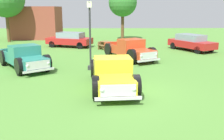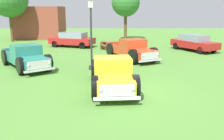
{
  "view_description": "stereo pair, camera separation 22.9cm",
  "coord_description": "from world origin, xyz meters",
  "px_view_note": "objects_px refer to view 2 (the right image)",
  "views": [
    {
      "loc": [
        -1.0,
        -11.49,
        3.87
      ],
      "look_at": [
        -0.78,
        0.8,
        0.9
      ],
      "focal_mm": 41.08,
      "sensor_mm": 36.0,
      "label": 1
    },
    {
      "loc": [
        -0.77,
        -11.49,
        3.87
      ],
      "look_at": [
        -0.78,
        0.8,
        0.9
      ],
      "focal_mm": 41.08,
      "sensor_mm": 36.0,
      "label": 2
    }
  ],
  "objects_px": {
    "pickup_truck_foreground": "(113,75)",
    "sedan_distant_b": "(194,42)",
    "picnic_table": "(111,45)",
    "pickup_truck_behind_right": "(133,50)",
    "lamp_post_near": "(91,34)",
    "oak_tree_west": "(126,3)",
    "sedan_distant_a": "(72,39)",
    "pickup_truck_behind_left": "(27,58)"
  },
  "relations": [
    {
      "from": "pickup_truck_behind_left",
      "to": "oak_tree_west",
      "type": "distance_m",
      "value": 17.02
    },
    {
      "from": "sedan_distant_b",
      "to": "lamp_post_near",
      "type": "distance_m",
      "value": 11.76
    },
    {
      "from": "sedan_distant_a",
      "to": "sedan_distant_b",
      "type": "xyz_separation_m",
      "value": [
        11.67,
        -2.45,
        -0.0
      ]
    },
    {
      "from": "pickup_truck_behind_left",
      "to": "lamp_post_near",
      "type": "height_order",
      "value": "lamp_post_near"
    },
    {
      "from": "sedan_distant_a",
      "to": "sedan_distant_b",
      "type": "height_order",
      "value": "sedan_distant_a"
    },
    {
      "from": "sedan_distant_b",
      "to": "oak_tree_west",
      "type": "bearing_deg",
      "value": 128.23
    },
    {
      "from": "pickup_truck_behind_left",
      "to": "picnic_table",
      "type": "distance_m",
      "value": 9.69
    },
    {
      "from": "pickup_truck_behind_left",
      "to": "picnic_table",
      "type": "relative_size",
      "value": 2.25
    },
    {
      "from": "pickup_truck_foreground",
      "to": "sedan_distant_b",
      "type": "xyz_separation_m",
      "value": [
        7.59,
        11.77,
        0.03
      ]
    },
    {
      "from": "sedan_distant_a",
      "to": "picnic_table",
      "type": "xyz_separation_m",
      "value": [
        3.98,
        -1.82,
        -0.3
      ]
    },
    {
      "from": "lamp_post_near",
      "to": "oak_tree_west",
      "type": "xyz_separation_m",
      "value": [
        2.94,
        15.12,
        2.24
      ]
    },
    {
      "from": "pickup_truck_foreground",
      "to": "pickup_truck_behind_left",
      "type": "height_order",
      "value": "pickup_truck_foreground"
    },
    {
      "from": "pickup_truck_behind_right",
      "to": "oak_tree_west",
      "type": "xyz_separation_m",
      "value": [
        0.0,
        11.95,
        3.76
      ]
    },
    {
      "from": "pickup_truck_foreground",
      "to": "sedan_distant_b",
      "type": "height_order",
      "value": "pickup_truck_foreground"
    },
    {
      "from": "pickup_truck_behind_left",
      "to": "sedan_distant_a",
      "type": "relative_size",
      "value": 1.07
    },
    {
      "from": "lamp_post_near",
      "to": "pickup_truck_behind_right",
      "type": "bearing_deg",
      "value": 47.19
    },
    {
      "from": "pickup_truck_behind_left",
      "to": "sedan_distant_b",
      "type": "xyz_separation_m",
      "value": [
        13.14,
        7.37,
        0.04
      ]
    },
    {
      "from": "pickup_truck_behind_left",
      "to": "sedan_distant_a",
      "type": "xyz_separation_m",
      "value": [
        1.47,
        9.83,
        0.04
      ]
    },
    {
      "from": "pickup_truck_foreground",
      "to": "pickup_truck_behind_right",
      "type": "distance_m",
      "value": 7.6
    },
    {
      "from": "pickup_truck_behind_right",
      "to": "lamp_post_near",
      "type": "bearing_deg",
      "value": -132.81
    },
    {
      "from": "sedan_distant_b",
      "to": "lamp_post_near",
      "type": "bearing_deg",
      "value": -139.98
    },
    {
      "from": "pickup_truck_foreground",
      "to": "picnic_table",
      "type": "distance_m",
      "value": 12.41
    },
    {
      "from": "pickup_truck_behind_left",
      "to": "sedan_distant_b",
      "type": "bearing_deg",
      "value": 29.3
    },
    {
      "from": "pickup_truck_foreground",
      "to": "picnic_table",
      "type": "xyz_separation_m",
      "value": [
        -0.09,
        12.4,
        -0.27
      ]
    },
    {
      "from": "pickup_truck_foreground",
      "to": "pickup_truck_behind_left",
      "type": "distance_m",
      "value": 7.07
    },
    {
      "from": "sedan_distant_a",
      "to": "lamp_post_near",
      "type": "xyz_separation_m",
      "value": [
        2.74,
        -9.95,
        1.49
      ]
    },
    {
      "from": "sedan_distant_a",
      "to": "lamp_post_near",
      "type": "distance_m",
      "value": 10.43
    },
    {
      "from": "lamp_post_near",
      "to": "picnic_table",
      "type": "distance_m",
      "value": 8.42
    },
    {
      "from": "lamp_post_near",
      "to": "picnic_table",
      "type": "relative_size",
      "value": 1.87
    },
    {
      "from": "pickup_truck_foreground",
      "to": "lamp_post_near",
      "type": "distance_m",
      "value": 4.72
    },
    {
      "from": "sedan_distant_a",
      "to": "lamp_post_near",
      "type": "bearing_deg",
      "value": -74.63
    },
    {
      "from": "sedan_distant_a",
      "to": "oak_tree_west",
      "type": "xyz_separation_m",
      "value": [
        5.67,
        5.16,
        3.73
      ]
    },
    {
      "from": "pickup_truck_behind_right",
      "to": "pickup_truck_behind_left",
      "type": "bearing_deg",
      "value": -156.96
    },
    {
      "from": "sedan_distant_b",
      "to": "oak_tree_west",
      "type": "distance_m",
      "value": 10.38
    },
    {
      "from": "pickup_truck_foreground",
      "to": "lamp_post_near",
      "type": "xyz_separation_m",
      "value": [
        -1.34,
        4.27,
        1.51
      ]
    },
    {
      "from": "lamp_post_near",
      "to": "oak_tree_west",
      "type": "distance_m",
      "value": 15.56
    },
    {
      "from": "pickup_truck_behind_right",
      "to": "lamp_post_near",
      "type": "relative_size",
      "value": 1.26
    },
    {
      "from": "sedan_distant_b",
      "to": "oak_tree_west",
      "type": "xyz_separation_m",
      "value": [
        -6.0,
        7.61,
        3.73
      ]
    },
    {
      "from": "pickup_truck_behind_right",
      "to": "pickup_truck_foreground",
      "type": "bearing_deg",
      "value": -102.09
    },
    {
      "from": "sedan_distant_b",
      "to": "pickup_truck_foreground",
      "type": "bearing_deg",
      "value": -122.83
    },
    {
      "from": "pickup_truck_foreground",
      "to": "picnic_table",
      "type": "relative_size",
      "value": 2.31
    },
    {
      "from": "pickup_truck_foreground",
      "to": "sedan_distant_a",
      "type": "relative_size",
      "value": 1.1
    }
  ]
}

